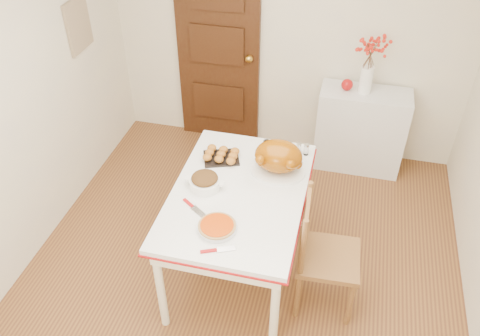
% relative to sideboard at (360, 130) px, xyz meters
% --- Properties ---
extents(floor, '(3.50, 4.00, 0.00)m').
position_rel_sideboard_xyz_m(floor, '(-0.81, -1.78, -0.43)').
color(floor, '#55301D').
rests_on(floor, ground).
extents(wall_back, '(3.50, 0.00, 2.50)m').
position_rel_sideboard_xyz_m(wall_back, '(-0.81, 0.22, 0.82)').
color(wall_back, beige).
rests_on(wall_back, ground).
extents(wall_left, '(0.00, 4.00, 2.50)m').
position_rel_sideboard_xyz_m(wall_left, '(-2.56, -1.78, 0.82)').
color(wall_left, beige).
rests_on(wall_left, ground).
extents(door_back, '(0.85, 0.06, 2.06)m').
position_rel_sideboard_xyz_m(door_back, '(-1.51, 0.19, 0.60)').
color(door_back, black).
rests_on(door_back, ground).
extents(photo_board, '(0.03, 0.35, 0.45)m').
position_rel_sideboard_xyz_m(photo_board, '(-2.54, -0.58, 1.07)').
color(photo_board, tan).
rests_on(photo_board, ground).
extents(sideboard, '(0.86, 0.38, 0.86)m').
position_rel_sideboard_xyz_m(sideboard, '(0.00, 0.00, 0.00)').
color(sideboard, silver).
rests_on(sideboard, floor).
extents(kitchen_table, '(0.97, 1.41, 0.85)m').
position_rel_sideboard_xyz_m(kitchen_table, '(-0.84, -1.65, -0.00)').
color(kitchen_table, white).
rests_on(kitchen_table, floor).
extents(chair_oak, '(0.46, 0.46, 1.00)m').
position_rel_sideboard_xyz_m(chair_oak, '(-0.14, -1.78, 0.07)').
color(chair_oak, brown).
rests_on(chair_oak, floor).
extents(berry_vase, '(0.28, 0.28, 0.54)m').
position_rel_sideboard_xyz_m(berry_vase, '(-0.03, 0.00, 0.70)').
color(berry_vase, white).
rests_on(berry_vase, sideboard).
extents(apple, '(0.11, 0.11, 0.11)m').
position_rel_sideboard_xyz_m(apple, '(-0.19, 0.00, 0.48)').
color(apple, '#9E0D0E').
rests_on(apple, sideboard).
extents(turkey_platter, '(0.49, 0.44, 0.27)m').
position_rel_sideboard_xyz_m(turkey_platter, '(-0.61, -1.36, 0.55)').
color(turkey_platter, '#9F5201').
rests_on(turkey_platter, kitchen_table).
extents(pumpkin_pie, '(0.32, 0.32, 0.05)m').
position_rel_sideboard_xyz_m(pumpkin_pie, '(-0.88, -2.05, 0.45)').
color(pumpkin_pie, '#B63300').
rests_on(pumpkin_pie, kitchen_table).
extents(stuffing_dish, '(0.32, 0.27, 0.11)m').
position_rel_sideboard_xyz_m(stuffing_dish, '(-1.09, -1.66, 0.48)').
color(stuffing_dish, '#381C09').
rests_on(stuffing_dish, kitchen_table).
extents(rolls_tray, '(0.33, 0.29, 0.07)m').
position_rel_sideboard_xyz_m(rolls_tray, '(-1.06, -1.31, 0.46)').
color(rolls_tray, '#A86C20').
rests_on(rolls_tray, kitchen_table).
extents(pie_server, '(0.23, 0.15, 0.01)m').
position_rel_sideboard_xyz_m(pie_server, '(-0.83, -2.23, 0.43)').
color(pie_server, silver).
rests_on(pie_server, kitchen_table).
extents(carving_knife, '(0.27, 0.21, 0.01)m').
position_rel_sideboard_xyz_m(carving_knife, '(-1.08, -1.91, 0.43)').
color(carving_knife, silver).
rests_on(carving_knife, kitchen_table).
extents(drinking_glass, '(0.07, 0.07, 0.10)m').
position_rel_sideboard_xyz_m(drinking_glass, '(-0.74, -1.14, 0.47)').
color(drinking_glass, white).
rests_on(drinking_glass, kitchen_table).
extents(shaker_pair, '(0.10, 0.06, 0.10)m').
position_rel_sideboard_xyz_m(shaker_pair, '(-0.46, -1.09, 0.47)').
color(shaker_pair, white).
rests_on(shaker_pair, kitchen_table).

